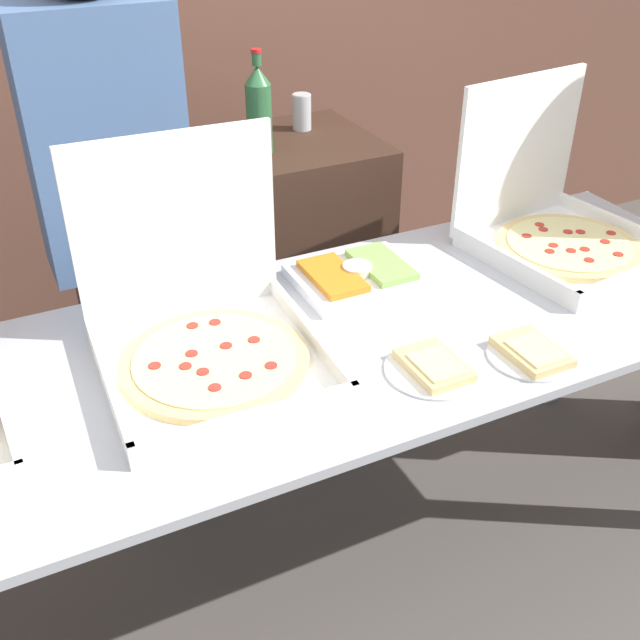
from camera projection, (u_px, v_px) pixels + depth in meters
The scene contains 11 objects.
ground_plane at pixel (320, 570), 2.27m from camera, with size 16.00×16.00×0.00m, color #514C47.
buffet_table at pixel (320, 368), 1.86m from camera, with size 2.46×0.83×0.85m.
pizza_box_near_left at pixel (556, 222), 2.18m from camera, with size 0.53×0.54×0.47m.
pizza_box_far_right at pixel (205, 327), 1.70m from camera, with size 0.50×0.52×0.48m.
paper_plate_front_right at pixel (532, 353), 1.74m from camera, with size 0.20×0.20×0.03m.
paper_plate_front_left at pixel (434, 367), 1.69m from camera, with size 0.22×0.22×0.03m.
veggie_tray at pixel (357, 275), 2.03m from camera, with size 0.33×0.27×0.05m.
sideboard_podium at pixel (287, 274), 2.79m from camera, with size 0.62×0.53×1.01m.
soda_bottle at pixel (259, 109), 2.37m from camera, with size 0.08×0.08×0.32m.
soda_can_silver at pixel (302, 112), 2.61m from camera, with size 0.07×0.07×0.12m.
person_guest_cap at pixel (120, 233), 2.12m from camera, with size 0.40×0.22×1.77m.
Camera 1 is at (-0.66, -1.36, 1.86)m, focal length 42.00 mm.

